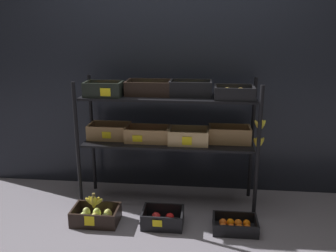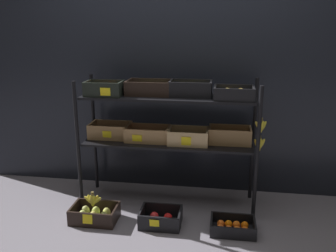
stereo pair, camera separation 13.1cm
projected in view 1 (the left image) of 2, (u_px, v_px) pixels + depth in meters
The scene contains 7 objects.
ground_plane at pixel (168, 202), 3.31m from camera, with size 10.00×10.00×0.00m, color slate.
storefront_wall at pixel (172, 91), 3.43m from camera, with size 3.88×0.12×1.91m, color black.
display_rack at pixel (170, 119), 3.10m from camera, with size 1.59×0.43×1.12m.
crate_ground_pear at pixel (96, 216), 2.96m from camera, with size 0.37×0.25×0.13m.
crate_ground_apple_red at pixel (163, 219), 2.92m from camera, with size 0.33×0.25×0.13m.
crate_ground_tangerine at pixel (235, 226), 2.85m from camera, with size 0.35×0.24×0.10m.
banana_bunch_loose at pixel (94, 202), 2.92m from camera, with size 0.16×0.04×0.13m.
Camera 1 is at (0.32, -2.98, 1.57)m, focal length 38.89 mm.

